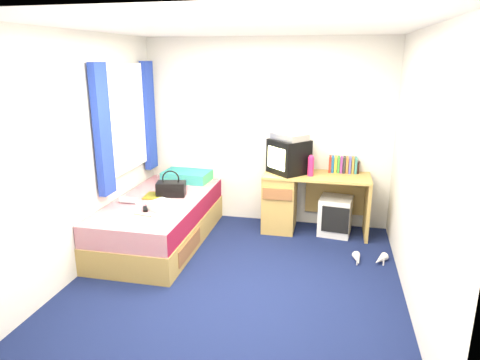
% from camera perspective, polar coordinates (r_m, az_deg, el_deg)
% --- Properties ---
extents(ground, '(3.40, 3.40, 0.00)m').
position_cam_1_polar(ground, '(4.41, -0.40, -13.07)').
color(ground, '#0C1438').
rests_on(ground, ground).
extents(room_shell, '(3.40, 3.40, 3.40)m').
position_cam_1_polar(room_shell, '(3.91, -0.44, 5.84)').
color(room_shell, white).
rests_on(room_shell, ground).
extents(bed, '(1.01, 2.00, 0.54)m').
position_cam_1_polar(bed, '(5.22, -10.56, -5.34)').
color(bed, tan).
rests_on(bed, ground).
extents(pillow, '(0.63, 0.43, 0.13)m').
position_cam_1_polar(pillow, '(5.80, -7.09, 0.52)').
color(pillow, '#1B64B2').
rests_on(pillow, bed).
extents(desk, '(1.30, 0.55, 0.75)m').
position_cam_1_polar(desk, '(5.49, 7.17, -2.54)').
color(desk, tan).
rests_on(desk, ground).
extents(storage_cube, '(0.43, 0.43, 0.47)m').
position_cam_1_polar(storage_cube, '(5.50, 12.58, -4.67)').
color(storage_cube, silver).
rests_on(storage_cube, ground).
extents(crt_tv, '(0.58, 0.58, 0.42)m').
position_cam_1_polar(crt_tv, '(5.35, 6.50, 3.15)').
color(crt_tv, black).
rests_on(crt_tv, desk).
extents(vcr, '(0.50, 0.48, 0.08)m').
position_cam_1_polar(vcr, '(5.30, 6.62, 5.78)').
color(vcr, silver).
rests_on(vcr, crt_tv).
extents(book_row, '(0.34, 0.13, 0.20)m').
position_cam_1_polar(book_row, '(5.51, 13.53, 2.00)').
color(book_row, maroon).
rests_on(book_row, desk).
extents(picture_frame, '(0.03, 0.12, 0.14)m').
position_cam_1_polar(picture_frame, '(5.55, 15.52, 1.63)').
color(picture_frame, black).
rests_on(picture_frame, desk).
extents(pink_water_bottle, '(0.09, 0.09, 0.23)m').
position_cam_1_polar(pink_water_bottle, '(5.27, 9.41, 1.76)').
color(pink_water_bottle, '#E11F5A').
rests_on(pink_water_bottle, desk).
extents(aerosol_can, '(0.05, 0.05, 0.19)m').
position_cam_1_polar(aerosol_can, '(5.33, 9.26, 1.72)').
color(aerosol_can, silver).
rests_on(aerosol_can, desk).
extents(handbag, '(0.37, 0.25, 0.31)m').
position_cam_1_polar(handbag, '(5.19, -9.17, -1.10)').
color(handbag, black).
rests_on(handbag, bed).
extents(towel, '(0.34, 0.32, 0.09)m').
position_cam_1_polar(towel, '(4.75, -10.20, -3.40)').
color(towel, silver).
rests_on(towel, bed).
extents(magazine, '(0.24, 0.30, 0.01)m').
position_cam_1_polar(magazine, '(5.23, -11.41, -2.07)').
color(magazine, gold).
rests_on(magazine, bed).
extents(water_bottle, '(0.20, 0.07, 0.07)m').
position_cam_1_polar(water_bottle, '(5.04, -14.67, -2.64)').
color(water_bottle, silver).
rests_on(water_bottle, bed).
extents(colour_swatch_fan, '(0.23, 0.09, 0.01)m').
position_cam_1_polar(colour_swatch_fan, '(4.65, -12.70, -4.49)').
color(colour_swatch_fan, yellow).
rests_on(colour_swatch_fan, bed).
extents(remote_control, '(0.11, 0.17, 0.02)m').
position_cam_1_polar(remote_control, '(4.80, -12.50, -3.78)').
color(remote_control, black).
rests_on(remote_control, bed).
extents(window_assembly, '(0.11, 1.42, 1.40)m').
position_cam_1_polar(window_assembly, '(5.29, -14.87, 7.61)').
color(window_assembly, silver).
rests_on(window_assembly, room_shell).
extents(white_heels, '(0.39, 0.28, 0.09)m').
position_cam_1_polar(white_heels, '(4.91, 16.79, -10.10)').
color(white_heels, silver).
rests_on(white_heels, ground).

